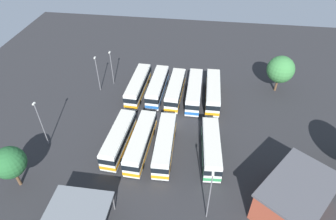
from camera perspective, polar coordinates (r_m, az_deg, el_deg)
name	(u,v)px	position (r m, az deg, el deg)	size (l,w,h in m)	color
ground_plane	(170,121)	(52.07, 0.40, -2.25)	(93.78, 93.78, 0.00)	#28282B
bus_row0_slot0	(211,148)	(45.37, 8.49, -7.38)	(10.93, 3.33, 3.55)	silver
bus_row0_slot2	(165,144)	(45.44, -0.66, -6.72)	(11.67, 2.90, 3.55)	silver
bus_row0_slot3	(141,142)	(45.98, -5.39, -6.24)	(11.97, 3.06, 3.55)	silver
bus_row0_slot4	(119,139)	(46.92, -9.67, -5.58)	(11.11, 3.22, 3.55)	silver
bus_row1_slot0	(213,92)	(56.68, 8.84, 3.62)	(11.67, 2.76, 3.55)	silver
bus_row1_slot1	(194,91)	(56.37, 5.19, 3.74)	(11.69, 2.67, 3.55)	silver
bus_row1_slot2	(175,90)	(56.58, 1.46, 4.06)	(11.05, 2.98, 3.55)	silver
bus_row1_slot3	(158,86)	(57.46, -2.07, 4.67)	(11.29, 2.99, 3.55)	silver
bus_row1_slot4	(138,85)	(58.02, -5.92, 4.85)	(11.90, 2.99, 3.55)	silver
depot_building	(295,198)	(41.72, 23.73, -15.55)	(12.75, 12.01, 5.25)	#99422D
maintenance_shelter	(74,218)	(37.75, -18.04, -19.62)	(8.14, 7.53, 3.57)	slate
lamp_post_mid_lot	(210,194)	(36.32, 8.24, -16.19)	(0.56, 0.28, 8.99)	slate
lamp_post_near_entrance	(97,73)	(58.96, -13.76, 7.19)	(0.56, 0.28, 7.62)	slate
lamp_post_by_building	(112,67)	(60.47, -11.08, 8.41)	(0.56, 0.28, 7.48)	slate
lamp_post_far_corner	(41,123)	(48.87, -23.79, -2.34)	(0.56, 0.28, 8.61)	slate
tree_west_edge	(9,163)	(44.57, -28.85, -9.09)	(4.42, 4.42, 6.96)	brown
tree_north_edge	(281,69)	(60.97, 21.35, 7.47)	(5.30, 5.30, 7.64)	brown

